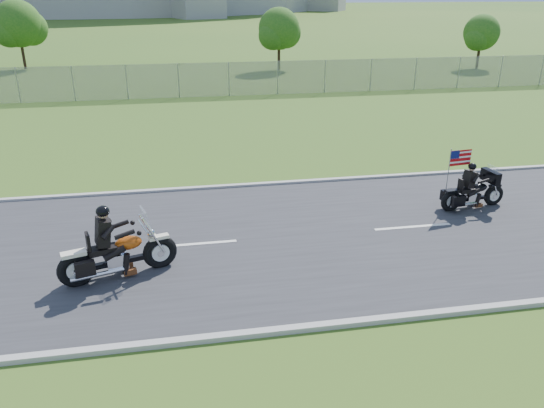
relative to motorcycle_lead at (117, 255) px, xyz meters
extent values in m
plane|color=#294C17|center=(3.76, 1.31, -0.57)|extent=(420.00, 420.00, 0.00)
cube|color=#28282B|center=(3.76, 1.31, -0.55)|extent=(120.00, 8.00, 0.04)
cube|color=#9E9B93|center=(3.76, 5.36, -0.52)|extent=(120.00, 0.18, 0.12)
cube|color=#9E9B93|center=(3.76, -2.74, -0.52)|extent=(120.00, 0.18, 0.12)
cube|color=gray|center=(-1.24, 21.31, 0.43)|extent=(60.00, 0.03, 2.00)
cylinder|color=#382316|center=(9.76, 31.31, 0.69)|extent=(0.22, 0.22, 2.52)
sphere|color=#1D5015|center=(9.76, 31.31, 2.58)|extent=(3.20, 3.20, 3.20)
sphere|color=#1D5015|center=(10.40, 31.79, 2.22)|extent=(2.40, 2.40, 2.40)
sphere|color=#1D5015|center=(9.20, 30.91, 2.13)|extent=(2.24, 2.24, 2.24)
cylinder|color=#382316|center=(-10.24, 35.31, 0.83)|extent=(0.22, 0.22, 2.80)
sphere|color=#1D5015|center=(-10.24, 35.31, 2.93)|extent=(3.60, 3.60, 3.60)
sphere|color=#1D5015|center=(-9.52, 35.85, 2.53)|extent=(2.70, 2.70, 2.70)
sphere|color=#1D5015|center=(-10.87, 34.86, 2.43)|extent=(2.52, 2.52, 2.52)
cylinder|color=#382316|center=(25.76, 29.31, 0.55)|extent=(0.22, 0.22, 2.24)
sphere|color=#1D5015|center=(25.76, 29.31, 2.23)|extent=(2.80, 2.80, 2.80)
sphere|color=#1D5015|center=(26.32, 29.73, 1.91)|extent=(2.10, 2.10, 2.10)
sphere|color=#1D5015|center=(25.27, 28.96, 1.83)|extent=(1.96, 1.96, 1.96)
torus|color=black|center=(0.95, 0.28, -0.16)|extent=(0.84, 0.43, 0.82)
torus|color=black|center=(-0.86, -0.26, -0.16)|extent=(0.84, 0.43, 0.82)
ellipsoid|color=#B6480D|center=(0.28, 0.08, 0.24)|extent=(0.70, 0.52, 0.31)
cube|color=black|center=(-0.28, -0.08, 0.20)|extent=(0.68, 0.49, 0.13)
cube|color=black|center=(-0.22, -0.07, 0.63)|extent=(0.38, 0.50, 0.61)
sphere|color=black|center=(-0.17, -0.05, 1.11)|extent=(0.37, 0.37, 0.30)
cube|color=silver|center=(0.70, 0.21, 0.78)|extent=(0.19, 0.50, 0.44)
torus|color=black|center=(10.82, 2.41, -0.23)|extent=(0.67, 0.25, 0.66)
torus|color=black|center=(9.33, 2.21, -0.23)|extent=(0.67, 0.25, 0.66)
ellipsoid|color=black|center=(10.27, 2.34, 0.09)|extent=(0.53, 0.35, 0.25)
cube|color=black|center=(9.81, 2.28, 0.05)|extent=(0.52, 0.33, 0.11)
cube|color=black|center=(9.85, 2.28, 0.40)|extent=(0.26, 0.38, 0.49)
sphere|color=black|center=(9.90, 2.29, 0.78)|extent=(0.27, 0.27, 0.24)
cube|color=black|center=(10.60, 2.38, 0.40)|extent=(0.29, 0.73, 0.35)
cube|color=#B70C11|center=(9.57, 2.42, 1.02)|extent=(0.71, 0.11, 0.46)
camera|label=1|loc=(1.58, -11.08, 5.62)|focal=35.00mm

